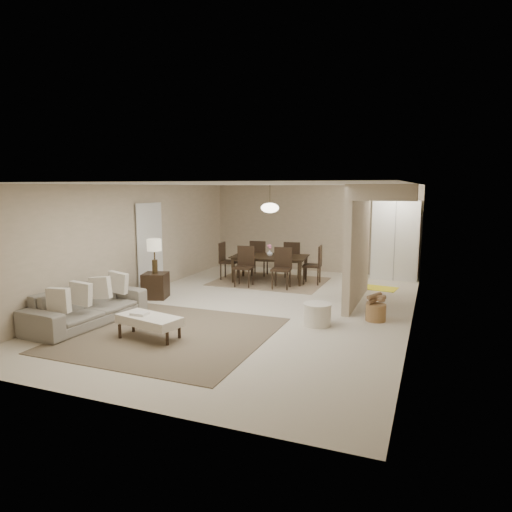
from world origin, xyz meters
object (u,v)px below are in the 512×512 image
at_px(side_table, 156,286).
at_px(wicker_basket, 376,312).
at_px(pantry_cabinet, 396,240).
at_px(round_pouf, 317,314).
at_px(dining_table, 270,269).
at_px(sofa, 87,306).
at_px(ottoman_bench, 149,320).

xyz_separation_m(side_table, wicker_basket, (4.77, -0.00, -0.12)).
bearing_deg(wicker_basket, pantry_cabinet, 90.31).
relative_size(pantry_cabinet, round_pouf, 4.16).
bearing_deg(wicker_basket, dining_table, 139.22).
distance_m(sofa, side_table, 2.09).
distance_m(side_table, dining_table, 3.14).
height_order(side_table, wicker_basket, side_table).
bearing_deg(wicker_basket, side_table, 179.96).
bearing_deg(dining_table, ottoman_bench, -99.04).
relative_size(pantry_cabinet, side_table, 3.74).
xyz_separation_m(sofa, dining_table, (1.81, 4.68, 0.01)).
bearing_deg(sofa, wicker_basket, -62.71).
height_order(round_pouf, wicker_basket, round_pouf).
distance_m(ottoman_bench, side_table, 2.81).
xyz_separation_m(sofa, ottoman_bench, (1.53, -0.30, -0.02)).
bearing_deg(round_pouf, dining_table, 122.48).
distance_m(pantry_cabinet, round_pouf, 5.02).
bearing_deg(wicker_basket, sofa, -156.62).
bearing_deg(round_pouf, ottoman_bench, -143.79).
distance_m(sofa, round_pouf, 4.14).
distance_m(side_table, round_pouf, 3.89).
height_order(pantry_cabinet, sofa, pantry_cabinet).
bearing_deg(side_table, round_pouf, -9.80).
bearing_deg(sofa, round_pouf, -65.93).
relative_size(pantry_cabinet, wicker_basket, 5.69).
relative_size(pantry_cabinet, ottoman_bench, 1.82).
height_order(sofa, dining_table, dining_table).
bearing_deg(wicker_basket, round_pouf, -144.96).
relative_size(side_table, dining_table, 0.29).
height_order(ottoman_bench, dining_table, dining_table).
relative_size(pantry_cabinet, dining_table, 1.09).
height_order(ottoman_bench, wicker_basket, ottoman_bench).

